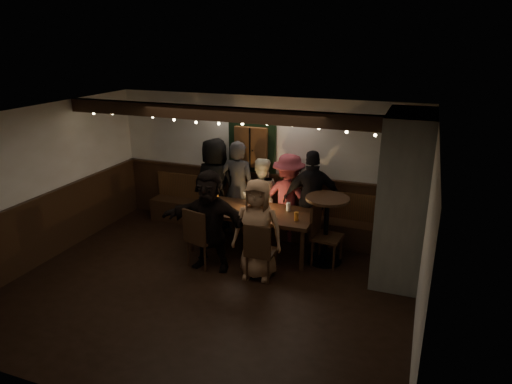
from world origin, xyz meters
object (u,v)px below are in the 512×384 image
at_px(person_e, 312,199).
at_px(person_c, 260,197).
at_px(person_a, 215,185).
at_px(dining_table, 252,214).
at_px(chair_near_right, 259,249).
at_px(person_g, 258,229).
at_px(chair_end, 322,230).
at_px(person_d, 288,198).
at_px(high_top, 326,221).
at_px(chair_near_left, 199,235).
at_px(person_b, 238,188).
at_px(person_f, 210,220).

bearing_deg(person_e, person_c, -24.95).
bearing_deg(person_a, person_c, -170.80).
xyz_separation_m(dining_table, chair_near_right, (0.47, -0.90, -0.18)).
relative_size(person_a, person_e, 1.03).
relative_size(dining_table, person_g, 1.36).
height_order(dining_table, chair_end, chair_end).
xyz_separation_m(person_c, person_e, (1.02, -0.08, 0.12)).
bearing_deg(chair_near_right, person_g, 122.06).
relative_size(person_d, person_e, 0.93).
bearing_deg(person_c, dining_table, 75.37).
distance_m(chair_near_right, high_top, 1.30).
bearing_deg(high_top, chair_near_left, -154.12).
relative_size(person_c, person_e, 0.86).
bearing_deg(chair_near_left, chair_end, 24.92).
height_order(dining_table, person_d, person_d).
relative_size(chair_end, high_top, 0.90).
relative_size(person_b, person_d, 1.11).
distance_m(person_e, person_g, 1.52).
xyz_separation_m(chair_near_left, chair_near_right, (1.07, -0.07, -0.03)).
distance_m(person_a, person_b, 0.50).
relative_size(person_a, person_g, 1.13).
height_order(dining_table, chair_near_right, chair_near_right).
relative_size(dining_table, person_c, 1.44).
xyz_separation_m(chair_near_right, person_g, (-0.07, 0.11, 0.27)).
distance_m(dining_table, person_a, 1.26).
relative_size(chair_near_right, person_a, 0.52).
xyz_separation_m(person_b, person_f, (0.11, -1.43, -0.08)).
bearing_deg(chair_near_left, chair_near_right, -3.91).
height_order(dining_table, person_f, person_f).
xyz_separation_m(chair_near_right, person_f, (-0.89, 0.12, 0.29)).
bearing_deg(person_e, chair_near_left, 23.97).
bearing_deg(person_c, chair_near_left, 49.38).
relative_size(chair_near_left, chair_near_right, 1.06).
bearing_deg(person_d, dining_table, 68.65).
bearing_deg(person_g, chair_end, 37.91).
distance_m(person_e, person_f, 1.94).
height_order(chair_near_left, person_a, person_a).
xyz_separation_m(person_a, person_f, (0.61, -1.47, -0.08)).
distance_m(person_a, person_d, 1.47).
bearing_deg(person_b, chair_near_right, 120.56).
relative_size(chair_near_left, person_g, 0.63).
xyz_separation_m(chair_end, person_c, (-1.34, 0.70, 0.18)).
height_order(person_a, person_c, person_a).
height_order(chair_near_right, chair_end, chair_end).
height_order(chair_near_right, person_a, person_a).
relative_size(high_top, person_c, 0.75).
xyz_separation_m(chair_near_left, person_b, (0.07, 1.48, 0.34)).
bearing_deg(person_g, dining_table, 110.65).
xyz_separation_m(chair_end, person_d, (-0.79, 0.70, 0.24)).
height_order(dining_table, person_g, person_g).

